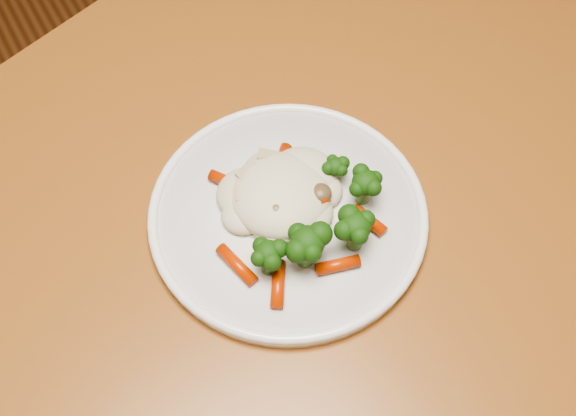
% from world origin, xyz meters
% --- Properties ---
extents(dining_table, '(1.25, 1.03, 0.75)m').
position_xyz_m(dining_table, '(0.01, -0.06, 0.64)').
color(dining_table, '#945522').
rests_on(dining_table, ground).
extents(plate, '(0.27, 0.27, 0.01)m').
position_xyz_m(plate, '(0.03, -0.07, 0.76)').
color(plate, white).
rests_on(plate, dining_table).
extents(meal, '(0.17, 0.16, 0.05)m').
position_xyz_m(meal, '(0.04, -0.08, 0.78)').
color(meal, beige).
rests_on(meal, plate).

